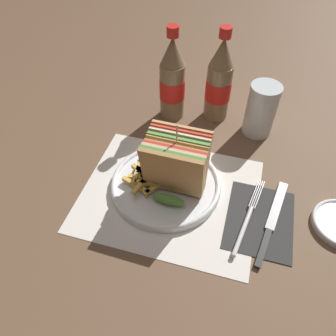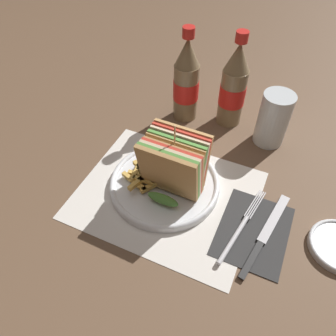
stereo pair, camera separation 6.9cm
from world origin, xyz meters
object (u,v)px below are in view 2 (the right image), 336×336
Objects in this scene: coke_bottle_near at (186,82)px; glass_near at (273,119)px; fork at (238,232)px; coke_bottle_far at (233,87)px; knife at (265,235)px; plate_main at (164,184)px; club_sandwich at (174,166)px.

glass_near is (0.22, -0.01, -0.04)m from coke_bottle_near.
coke_bottle_far is (-0.12, 0.32, 0.09)m from fork.
knife is 0.36m from coke_bottle_far.
fork is (0.18, -0.05, -0.00)m from plate_main.
knife is 0.90× the size of coke_bottle_far.
fork is (0.16, -0.05, -0.07)m from club_sandwich.
plate_main is 0.99× the size of coke_bottle_far.
fork is at bearing -88.26° from glass_near.
glass_near reaches higher than knife.
plate_main is 1.45× the size of club_sandwich.
coke_bottle_far is at bearing 78.13° from plate_main.
coke_bottle_far is (0.04, 0.28, 0.02)m from club_sandwich.
coke_bottle_far is at bearing 82.68° from club_sandwich.
knife is at bearing -61.10° from coke_bottle_far.
knife is at bearing -78.18° from glass_near.
coke_bottle_far is (0.11, 0.03, 0.00)m from coke_bottle_near.
club_sandwich is 0.28m from glass_near.
plate_main is 0.30m from glass_near.
plate_main is 1.78× the size of glass_near.
fork is 0.92× the size of knife.
fork reaches higher than knife.
coke_bottle_near is (-0.05, 0.25, 0.09)m from plate_main.
plate_main reaches higher than fork.
coke_bottle_far is at bearing 128.73° from knife.
glass_near reaches higher than fork.
knife is (0.20, -0.03, -0.07)m from club_sandwich.
coke_bottle_near is (-0.28, 0.28, 0.10)m from knife.
club_sandwich is at bearing -97.32° from coke_bottle_far.
glass_near is at bearing 58.72° from club_sandwich.
knife is at bearing -8.55° from club_sandwich.
knife is (0.05, 0.02, -0.00)m from fork.
club_sandwich is at bearing -121.28° from glass_near.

